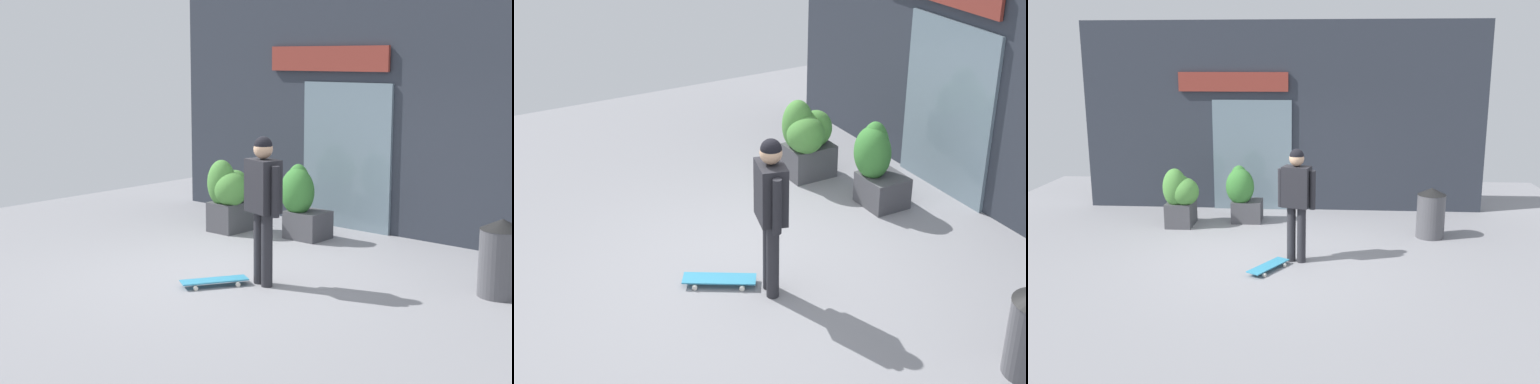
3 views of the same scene
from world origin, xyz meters
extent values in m
plane|color=gray|center=(0.00, 0.00, 0.00)|extent=(12.00, 12.00, 0.00)
cube|color=#2D333D|center=(0.00, 3.09, 1.87)|extent=(7.98, 0.25, 3.74)
cube|color=slate|center=(-0.59, 2.95, 1.11)|extent=(1.58, 0.06, 2.22)
cylinder|color=#28282D|center=(0.53, -0.20, 0.43)|extent=(0.13, 0.13, 0.85)
cylinder|color=#28282D|center=(0.38, -0.15, 0.43)|extent=(0.13, 0.13, 0.85)
cube|color=#232328|center=(0.45, -0.18, 1.16)|extent=(0.45, 0.36, 0.60)
cylinder|color=#232328|center=(0.69, -0.24, 1.12)|extent=(0.09, 0.09, 0.57)
cylinder|color=#232328|center=(0.22, -0.11, 1.12)|extent=(0.09, 0.09, 0.57)
sphere|color=tan|center=(0.45, -0.18, 1.57)|extent=(0.22, 0.22, 0.22)
sphere|color=black|center=(0.45, -0.18, 1.61)|extent=(0.21, 0.21, 0.21)
cube|color=teal|center=(0.07, -0.58, 0.07)|extent=(0.58, 0.77, 0.02)
cylinder|color=silver|center=(0.04, -0.86, 0.03)|extent=(0.05, 0.06, 0.05)
cylinder|color=silver|center=(-0.16, -0.74, 0.03)|extent=(0.05, 0.06, 0.05)
cylinder|color=silver|center=(0.30, -0.43, 0.03)|extent=(0.05, 0.06, 0.05)
cylinder|color=silver|center=(0.09, -0.31, 0.03)|extent=(0.05, 0.06, 0.05)
cube|color=#47474C|center=(-1.77, 1.65, 0.22)|extent=(0.47, 0.62, 0.45)
ellipsoid|color=#4C8C3D|center=(-1.77, 1.74, 0.66)|extent=(0.40, 0.46, 0.50)
ellipsoid|color=#4C8C3D|center=(-1.65, 1.51, 0.66)|extent=(0.51, 0.50, 0.51)
ellipsoid|color=#4C8C3D|center=(-1.82, 1.49, 0.74)|extent=(0.44, 0.42, 0.69)
cube|color=#47474C|center=(-0.58, 2.00, 0.20)|extent=(0.55, 0.50, 0.40)
ellipsoid|color=#387A33|center=(-0.70, 1.90, 0.69)|extent=(0.52, 0.43, 0.68)
ellipsoid|color=#387A33|center=(-0.72, 1.94, 0.71)|extent=(0.38, 0.37, 0.73)
camera|label=1|loc=(6.13, -6.69, 2.59)|focal=54.52mm
camera|label=2|loc=(6.34, -3.45, 4.54)|focal=54.39mm
camera|label=3|loc=(0.86, -8.37, 2.94)|focal=40.13mm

